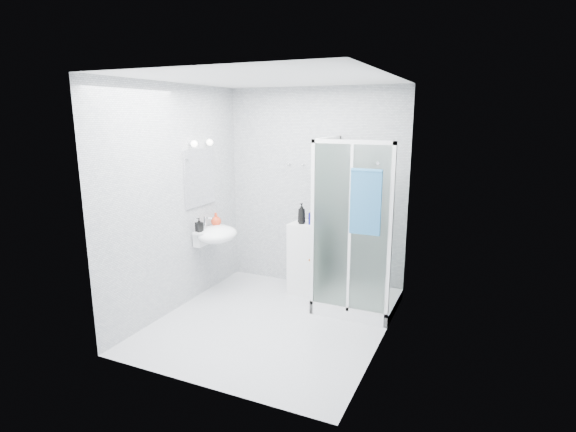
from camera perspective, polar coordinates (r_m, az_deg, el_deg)
The scene contains 12 objects.
room at distance 4.68m, azimuth -2.32°, elevation 0.98°, with size 2.40×2.60×2.60m.
shower_enclosure at distance 5.37m, azimuth 7.93°, elevation -7.03°, with size 0.90×0.95×2.00m.
wall_basin at distance 5.66m, azimuth -9.18°, elevation -2.33°, with size 0.46×0.56×0.35m.
mirror at distance 5.64m, azimuth -11.13°, elevation 4.82°, with size 0.02×0.60×0.70m, color white.
vanity_lights at distance 5.57m, azimuth -10.89°, elevation 9.08°, with size 0.10×0.40×0.08m.
wall_hooks at distance 5.86m, azimuth 0.98°, elevation 6.54°, with size 0.23×0.06×0.03m.
storage_cabinet at distance 5.79m, azimuth 2.36°, elevation -5.33°, with size 0.41×0.42×0.92m.
hand_towel at distance 4.68m, azimuth 9.84°, elevation 1.95°, with size 0.32×0.05×0.69m.
shampoo_bottle_a at distance 5.61m, azimuth 1.74°, elevation 0.33°, with size 0.10×0.10×0.26m, color black.
shampoo_bottle_b at distance 5.59m, azimuth 3.20°, elevation 0.03°, with size 0.10×0.10×0.22m, color #0F105B.
soap_dispenser_orange at distance 5.81m, azimuth -9.13°, elevation -0.42°, with size 0.13×0.13×0.17m, color red.
soap_dispenser_black at distance 5.55m, azimuth -11.21°, elevation -1.10°, with size 0.08×0.08×0.17m, color black.
Camera 1 is at (2.06, -4.10, 2.25)m, focal length 28.00 mm.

